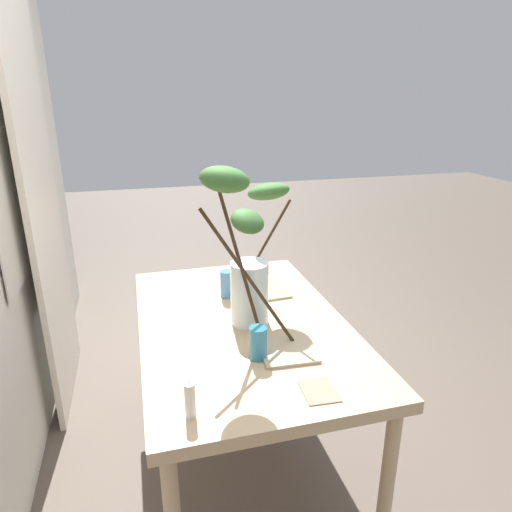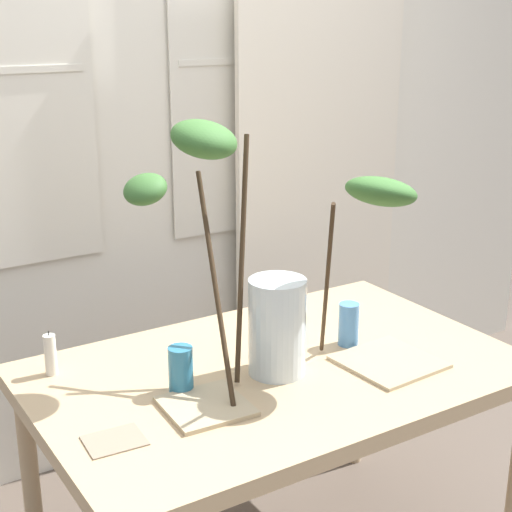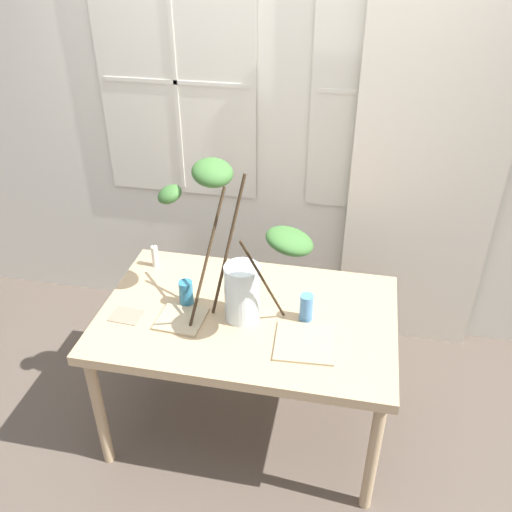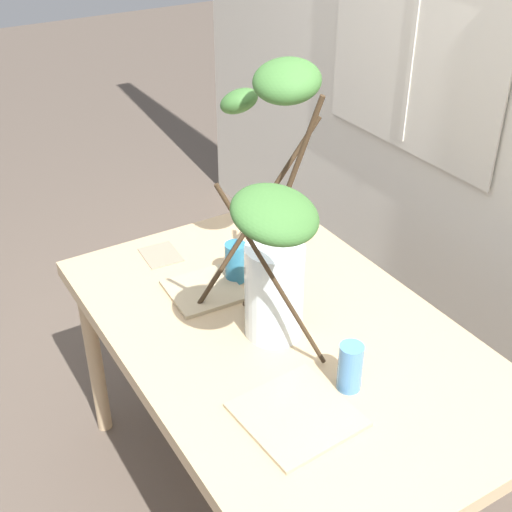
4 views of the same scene
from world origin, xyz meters
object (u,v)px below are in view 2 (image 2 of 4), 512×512
Objects in this scene: plate_square_right at (389,362)px; drinking_glass_blue_left at (181,370)px; plate_square_left at (206,406)px; pillar_candle at (50,355)px; vase_with_branches at (275,266)px; drinking_glass_blue_right at (349,324)px; dining_table at (276,387)px.

drinking_glass_blue_left is at bearing 164.06° from plate_square_right.
plate_square_left is 0.50m from pillar_candle.
drinking_glass_blue_right is at bearing 7.29° from vase_with_branches.
vase_with_branches is 3.70× the size of plate_square_left.
plate_square_left is (0.01, -0.12, -0.06)m from drinking_glass_blue_left.
dining_table is at bearing 44.69° from vase_with_branches.
plate_square_left is (-0.27, -0.08, -0.32)m from vase_with_branches.
vase_with_branches is at bearing -31.19° from pillar_candle.
plate_square_left is (-0.29, -0.11, 0.07)m from dining_table.
pillar_candle is at bearing 151.86° from dining_table.
dining_table is 10.63× the size of pillar_candle.
drinking_glass_blue_left is at bearing 94.74° from plate_square_left.
dining_table is at bearing -28.14° from pillar_candle.
drinking_glass_blue_left is 0.61× the size of plate_square_left.
plate_square_right is at bearing -22.69° from vase_with_branches.
drinking_glass_blue_right is (0.30, 0.04, -0.25)m from vase_with_branches.
pillar_candle reaches higher than plate_square_right.
pillar_candle is (-0.57, 0.31, 0.13)m from dining_table.
drinking_glass_blue_right is (0.58, 0.00, 0.00)m from drinking_glass_blue_left.
vase_with_branches is 5.80× the size of drinking_glass_blue_right.
plate_square_left is 1.61× the size of pillar_candle.
dining_table is at bearing -2.33° from drinking_glass_blue_left.
vase_with_branches is at bearing -172.71° from drinking_glass_blue_right.
dining_table is at bearing 20.17° from plate_square_left.
plate_square_right is at bearing -4.91° from plate_square_left.
plate_square_left is at bearing -162.84° from vase_with_branches.
drinking_glass_blue_right is at bearing 0.13° from drinking_glass_blue_left.
drinking_glass_blue_left is 0.40m from pillar_candle.
dining_table is 0.31m from drinking_glass_blue_right.
dining_table is 10.34× the size of drinking_glass_blue_right.
plate_square_left is at bearing -167.97° from drinking_glass_blue_right.
vase_with_branches reaches higher than drinking_glass_blue_right.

